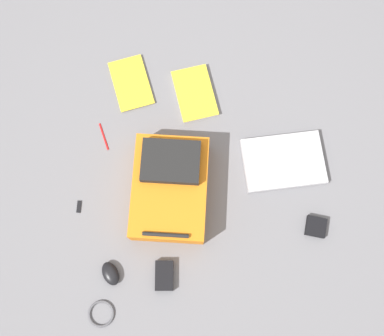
# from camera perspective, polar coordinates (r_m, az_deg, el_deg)

# --- Properties ---
(ground_plane) EXTENTS (3.81, 3.81, 0.00)m
(ground_plane) POSITION_cam_1_polar(r_m,az_deg,el_deg) (2.11, -0.20, 0.96)
(ground_plane) COLOR slate
(backpack) EXTENTS (0.44, 0.52, 0.18)m
(backpack) POSITION_cam_1_polar(r_m,az_deg,el_deg) (2.00, -2.70, -2.30)
(backpack) COLOR orange
(backpack) RESTS_ON ground_plane
(laptop) EXTENTS (0.39, 0.29, 0.03)m
(laptop) POSITION_cam_1_polar(r_m,az_deg,el_deg) (2.13, 11.13, 0.80)
(laptop) COLOR #929296
(laptop) RESTS_ON ground_plane
(book_red) EXTENTS (0.17, 0.26, 0.02)m
(book_red) POSITION_cam_1_polar(r_m,az_deg,el_deg) (2.20, 0.33, 9.08)
(book_red) COLOR silver
(book_red) RESTS_ON ground_plane
(book_blue) EXTENTS (0.17, 0.26, 0.01)m
(book_blue) POSITION_cam_1_polar(r_m,az_deg,el_deg) (2.25, -7.45, 10.23)
(book_blue) COLOR silver
(book_blue) RESTS_ON ground_plane
(computer_mouse) EXTENTS (0.09, 0.12, 0.04)m
(computer_mouse) POSITION_cam_1_polar(r_m,az_deg,el_deg) (2.05, -9.91, -12.60)
(computer_mouse) COLOR black
(computer_mouse) RESTS_ON ground_plane
(cable_coil) EXTENTS (0.11, 0.11, 0.01)m
(cable_coil) POSITION_cam_1_polar(r_m,az_deg,el_deg) (2.07, -11.03, -17.08)
(cable_coil) COLOR #4C4C51
(cable_coil) RESTS_ON ground_plane
(power_brick) EXTENTS (0.11, 0.14, 0.03)m
(power_brick) POSITION_cam_1_polar(r_m,az_deg,el_deg) (2.02, -3.41, -12.99)
(power_brick) COLOR black
(power_brick) RESTS_ON ground_plane
(pen_black) EXTENTS (0.02, 0.13, 0.01)m
(pen_black) POSITION_cam_1_polar(r_m,az_deg,el_deg) (2.17, -10.73, 3.82)
(pen_black) COLOR red
(pen_black) RESTS_ON ground_plane
(earbud_pouch) EXTENTS (0.11, 0.11, 0.03)m
(earbud_pouch) POSITION_cam_1_polar(r_m,az_deg,el_deg) (2.11, 14.90, -6.95)
(earbud_pouch) COLOR black
(earbud_pouch) RESTS_ON ground_plane
(usb_stick) EXTENTS (0.03, 0.06, 0.01)m
(usb_stick) POSITION_cam_1_polar(r_m,az_deg,el_deg) (2.12, -13.66, -4.61)
(usb_stick) COLOR black
(usb_stick) RESTS_ON ground_plane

